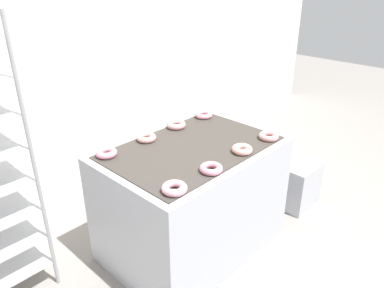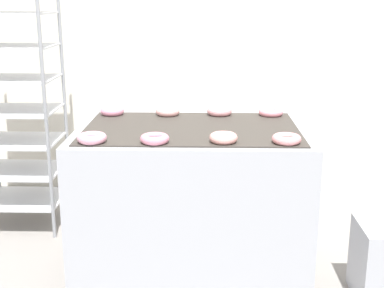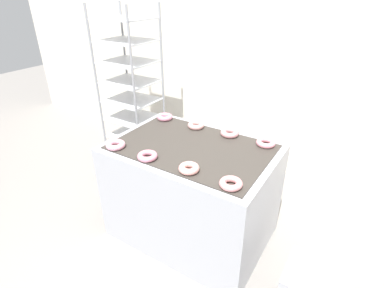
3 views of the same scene
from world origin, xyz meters
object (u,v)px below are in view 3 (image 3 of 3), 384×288
(donut_near_left, at_px, (116,145))
(donut_far_midleft, at_px, (196,125))
(donut_far_midright, at_px, (230,133))
(donut_near_midright, at_px, (189,168))
(baking_rack_cart, at_px, (131,91))
(donut_near_midleft, at_px, (147,156))
(fryer_machine, at_px, (192,192))
(donut_far_left, at_px, (165,117))
(donut_far_right, at_px, (266,143))
(donut_near_right, at_px, (231,183))

(donut_near_left, xyz_separation_m, donut_far_midleft, (0.34, 0.64, -0.00))
(donut_far_midleft, bearing_deg, donut_far_midright, 2.82)
(donut_near_midright, xyz_separation_m, donut_far_midright, (-0.00, 0.64, -0.00))
(baking_rack_cart, xyz_separation_m, donut_near_midright, (1.38, -0.96, -0.03))
(donut_near_midleft, bearing_deg, fryer_machine, 61.98)
(baking_rack_cart, xyz_separation_m, donut_near_midleft, (1.04, -0.98, -0.04))
(donut_near_left, xyz_separation_m, donut_far_left, (-0.01, 0.65, 0.00))
(donut_near_midleft, distance_m, donut_near_midright, 0.34)
(donut_far_right, bearing_deg, donut_far_left, -179.81)
(donut_near_midright, bearing_deg, donut_near_right, -1.41)
(donut_near_midright, relative_size, donut_far_right, 0.95)
(baking_rack_cart, xyz_separation_m, donut_near_right, (1.70, -0.97, -0.04))
(donut_near_midleft, distance_m, donut_far_midleft, 0.64)
(baking_rack_cart, bearing_deg, donut_near_right, -29.76)
(donut_far_right, bearing_deg, donut_near_midright, -116.19)
(donut_far_right, bearing_deg, donut_near_left, -146.23)
(fryer_machine, distance_m, donut_near_left, 0.75)
(donut_near_midleft, relative_size, donut_near_right, 1.00)
(fryer_machine, bearing_deg, donut_near_left, -146.27)
(donut_far_left, height_order, donut_far_midleft, same)
(donut_far_right, bearing_deg, fryer_machine, -146.20)
(donut_near_midright, bearing_deg, baking_rack_cart, 145.16)
(donut_near_left, height_order, donut_near_midleft, donut_near_left)
(donut_near_midleft, bearing_deg, donut_far_right, 44.78)
(baking_rack_cart, distance_m, donut_far_right, 1.73)
(baking_rack_cart, relative_size, donut_far_midright, 12.05)
(fryer_machine, xyz_separation_m, donut_near_midleft, (-0.17, -0.33, 0.46))
(donut_near_midleft, distance_m, donut_near_right, 0.66)
(fryer_machine, relative_size, donut_far_midright, 8.43)
(donut_far_midleft, bearing_deg, baking_rack_cart, 162.25)
(baking_rack_cart, bearing_deg, fryer_machine, -28.26)
(donut_near_left, relative_size, donut_near_midleft, 1.02)
(donut_far_midright, bearing_deg, donut_near_right, -63.80)
(fryer_machine, relative_size, donut_near_midright, 9.07)
(donut_near_right, bearing_deg, donut_near_left, -179.43)
(fryer_machine, relative_size, donut_near_midleft, 8.81)
(donut_near_midright, xyz_separation_m, donut_far_midleft, (-0.32, 0.62, -0.00))
(donut_near_left, distance_m, donut_near_midright, 0.66)
(donut_near_midleft, relative_size, donut_far_midright, 0.96)
(fryer_machine, relative_size, baking_rack_cart, 0.70)
(donut_near_left, height_order, donut_far_midleft, same)
(donut_near_midleft, relative_size, donut_far_right, 0.98)
(donut_near_right, distance_m, donut_far_right, 0.64)
(donut_near_midleft, bearing_deg, donut_near_right, 0.91)
(donut_far_midleft, distance_m, donut_far_right, 0.63)
(fryer_machine, height_order, donut_near_right, donut_near_right)
(donut_near_midright, bearing_deg, donut_near_midleft, -176.97)
(baking_rack_cart, xyz_separation_m, donut_far_right, (1.69, -0.33, -0.04))
(fryer_machine, height_order, donut_far_left, donut_far_left)
(donut_far_right, bearing_deg, donut_far_midright, 178.58)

